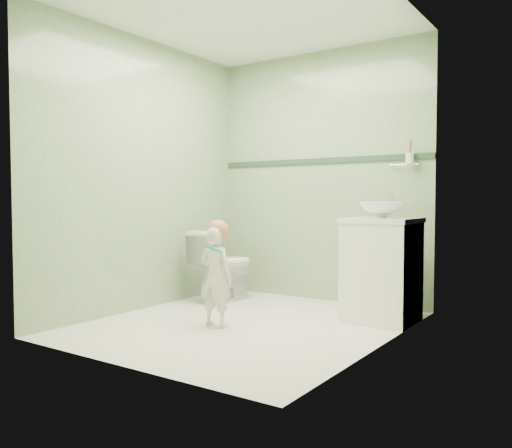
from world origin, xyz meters
The scene contains 12 objects.
ground centered at (0.00, 0.00, 0.00)m, with size 2.50×2.50×0.00m, color silver.
room_shell centered at (0.00, 0.00, 1.20)m, with size 2.50×2.54×2.40m.
trim_stripe centered at (0.00, 1.24, 1.35)m, with size 2.20×0.02×0.05m, color #27432F.
vanity centered at (0.84, 0.70, 0.40)m, with size 0.52×0.50×0.80m, color white.
counter centered at (0.84, 0.70, 0.81)m, with size 0.54×0.52×0.04m, color white.
basin centered at (0.84, 0.70, 0.89)m, with size 0.37×0.37×0.13m, color white.
faucet centered at (0.84, 0.89, 0.97)m, with size 0.03×0.13×0.18m.
cup_holder centered at (0.89, 1.18, 1.33)m, with size 0.26×0.07×0.21m.
toilet centered at (-0.74, 0.68, 0.34)m, with size 0.38×0.67×0.68m, color white.
toddler centered at (-0.15, -0.18, 0.38)m, with size 0.28×0.18×0.77m, color beige.
hair_cap centered at (-0.15, -0.16, 0.73)m, with size 0.17×0.17×0.17m, color #B56748.
teal_toothbrush centered at (-0.07, -0.30, 0.61)m, with size 0.11×0.13×0.08m.
Camera 1 is at (2.35, -3.31, 0.97)m, focal length 36.82 mm.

